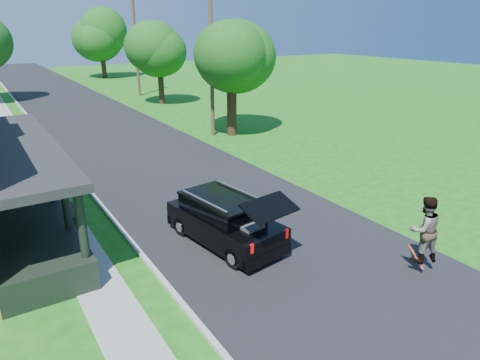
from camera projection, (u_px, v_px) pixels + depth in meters
ground at (287, 250)px, 13.66m from camera, size 140.00×140.00×0.00m
street at (107, 129)px, 29.52m from camera, size 8.00×120.00×0.02m
curb at (44, 136)px, 27.48m from camera, size 0.15×120.00×0.12m
sidewalk at (17, 140)px, 26.70m from camera, size 1.30×120.00×0.03m
black_suv at (225, 220)px, 13.86m from camera, size 2.36×4.78×2.14m
skateboarder at (424, 229)px, 12.07m from camera, size 1.15×1.01×1.98m
skateboard at (416, 257)px, 12.44m from camera, size 0.21×0.67×0.64m
tree_right_near at (230, 55)px, 26.17m from camera, size 6.60×6.13×7.67m
tree_right_mid at (158, 47)px, 37.07m from camera, size 5.13×5.16×7.43m
tree_right_far at (100, 33)px, 55.31m from camera, size 7.54×7.70×9.07m
utility_pole_near at (212, 62)px, 26.21m from camera, size 1.46×0.36×8.98m
utility_pole_far at (136, 43)px, 41.40m from camera, size 1.69×0.29×9.80m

